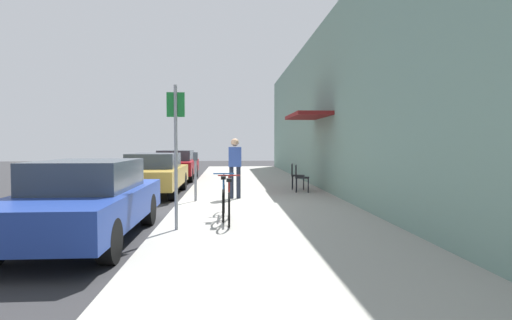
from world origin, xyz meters
TOP-DOWN VIEW (x-y plane):
  - ground_plane at (0.00, 0.00)m, footprint 60.00×60.00m
  - sidewalk_slab at (2.25, 2.00)m, footprint 4.50×32.00m
  - building_facade at (4.65, 2.01)m, footprint 1.40×32.00m
  - parked_car_0 at (-1.10, -2.81)m, footprint 1.80×4.40m
  - parked_car_1 at (-1.10, 3.53)m, footprint 1.80×4.40m
  - parked_car_2 at (-1.10, 9.09)m, footprint 1.80×4.40m
  - parking_meter at (0.45, 1.11)m, footprint 0.12×0.10m
  - street_sign at (0.40, -2.55)m, footprint 0.32×0.06m
  - bicycle_0 at (1.35, -1.92)m, footprint 0.46×1.71m
  - bicycle_1 at (1.24, -1.40)m, footprint 0.46×1.71m
  - cafe_chair_0 at (3.63, 2.98)m, footprint 0.52×0.52m
  - cafe_chair_1 at (3.63, 3.79)m, footprint 0.52×0.52m
  - pedestrian_standing at (1.52, 1.57)m, footprint 0.36×0.22m

SIDE VIEW (x-z plane):
  - ground_plane at x=0.00m, z-range 0.00..0.00m
  - sidewalk_slab at x=2.25m, z-range 0.00..0.12m
  - bicycle_0 at x=1.35m, z-range 0.03..0.93m
  - bicycle_1 at x=1.24m, z-range 0.03..0.93m
  - cafe_chair_0 at x=3.63m, z-range 0.19..1.06m
  - cafe_chair_1 at x=3.63m, z-range 0.19..1.06m
  - parked_car_1 at x=-1.10m, z-range 0.03..1.38m
  - parked_car_2 at x=-1.10m, z-range 0.03..1.40m
  - parked_car_0 at x=-1.10m, z-range 0.02..1.40m
  - parking_meter at x=0.45m, z-range 0.23..1.55m
  - pedestrian_standing at x=1.52m, z-range 0.27..1.97m
  - street_sign at x=0.40m, z-range 0.34..2.94m
  - building_facade at x=4.65m, z-range 0.00..5.78m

